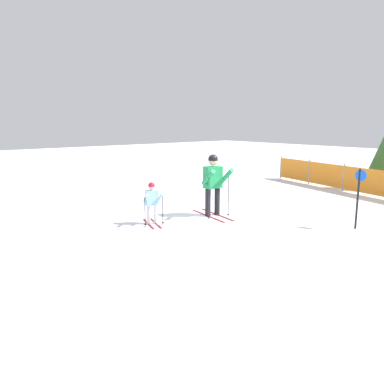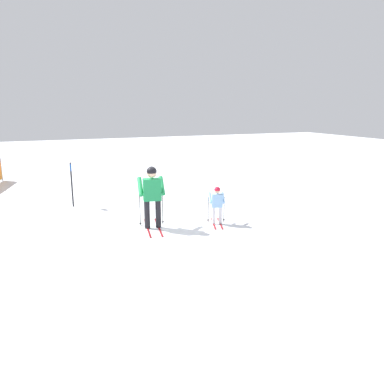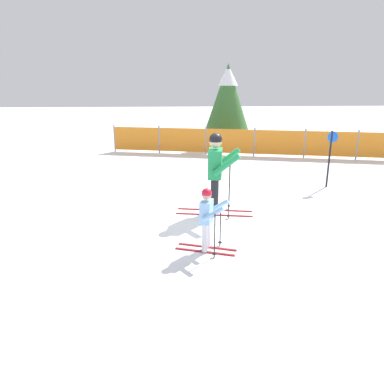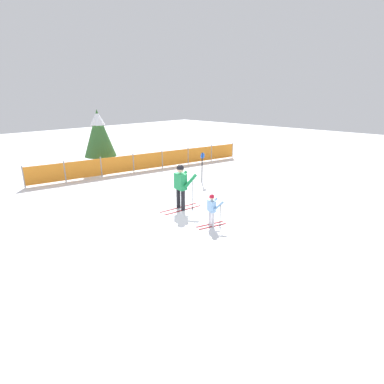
{
  "view_description": "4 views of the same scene",
  "coord_description": "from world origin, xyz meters",
  "views": [
    {
      "loc": [
        7.37,
        -7.08,
        2.59
      ],
      "look_at": [
        -0.06,
        -0.94,
        0.77
      ],
      "focal_mm": 35.0,
      "sensor_mm": 36.0,
      "label": 1
    },
    {
      "loc": [
        -9.59,
        2.58,
        3.27
      ],
      "look_at": [
        0.0,
        -1.37,
        0.89
      ],
      "focal_mm": 35.0,
      "sensor_mm": 36.0,
      "label": 2
    },
    {
      "loc": [
        -1.0,
        -7.67,
        2.79
      ],
      "look_at": [
        -0.64,
        -1.25,
        0.81
      ],
      "focal_mm": 35.0,
      "sensor_mm": 36.0,
      "label": 3
    },
    {
      "loc": [
        -7.37,
        -7.73,
        4.09
      ],
      "look_at": [
        -0.42,
        -1.06,
        0.96
      ],
      "focal_mm": 28.0,
      "sensor_mm": 36.0,
      "label": 4
    }
  ],
  "objects": [
    {
      "name": "ground_plane",
      "position": [
        0.0,
        0.0,
        0.0
      ],
      "size": [
        60.0,
        60.0,
        0.0
      ],
      "primitive_type": "plane",
      "color": "white"
    },
    {
      "name": "skier_adult",
      "position": [
        -0.07,
        -0.17,
        1.02
      ],
      "size": [
        1.65,
        0.8,
        1.71
      ],
      "rotation": [
        0.0,
        0.0,
        -0.17
      ],
      "color": "maroon",
      "rests_on": "ground_plane"
    },
    {
      "name": "skier_child",
      "position": [
        -0.42,
        -1.96,
        0.63
      ],
      "size": [
        1.04,
        0.6,
        1.09
      ],
      "rotation": [
        0.0,
        0.0,
        -0.33
      ],
      "color": "maroon",
      "rests_on": "ground_plane"
    },
    {
      "name": "safety_fence",
      "position": [
        2.91,
        5.58,
        0.52
      ],
      "size": [
        12.26,
        2.81,
        1.05
      ],
      "rotation": [
        0.0,
        0.0,
        -0.22
      ],
      "color": "gray",
      "rests_on": "ground_plane"
    },
    {
      "name": "conifer_far",
      "position": [
        1.33,
        7.96,
        2.06
      ],
      "size": [
        1.8,
        1.8,
        3.33
      ],
      "color": "#4C3823",
      "rests_on": "ground_plane"
    },
    {
      "name": "trail_marker",
      "position": [
        3.11,
        1.65,
        0.92
      ],
      "size": [
        0.28,
        0.05,
        1.48
      ],
      "color": "black",
      "rests_on": "ground_plane"
    }
  ]
}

